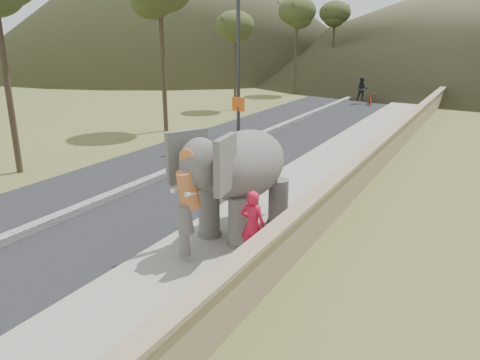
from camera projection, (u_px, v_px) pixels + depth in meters
name	position (u px, v px, depth m)	size (l,w,h in m)	color
ground	(100.00, 345.00, 7.92)	(160.00, 160.00, 0.00)	olive
road	(191.00, 166.00, 18.57)	(7.00, 120.00, 0.03)	black
median	(191.00, 163.00, 18.55)	(0.35, 120.00, 0.22)	black
walkway	(310.00, 183.00, 16.27)	(3.00, 120.00, 0.15)	#9E9687
parapet	(358.00, 176.00, 15.37)	(0.30, 120.00, 1.10)	tan
lamppost	(245.00, 37.00, 20.26)	(1.76, 0.36, 8.00)	#313237
signboard	(238.00, 115.00, 20.39)	(0.60, 0.08, 2.40)	#2D2D33
elephant_and_man	(245.00, 180.00, 11.79)	(2.47, 4.03, 2.75)	slate
motorcyclist	(366.00, 94.00, 34.34)	(1.66, 1.83, 1.97)	maroon
trees	(363.00, 50.00, 31.28)	(40.90, 41.86, 8.59)	#473828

